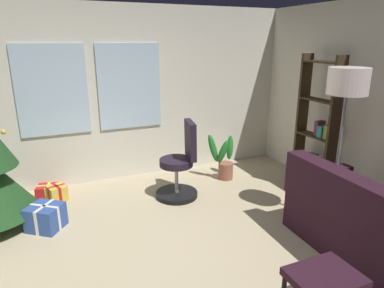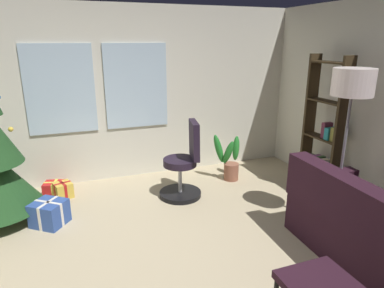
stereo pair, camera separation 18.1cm
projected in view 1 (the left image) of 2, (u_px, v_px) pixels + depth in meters
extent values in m
cube|color=tan|center=(191.00, 285.00, 2.97)|extent=(5.16, 5.11, 0.10)
cube|color=beige|center=(120.00, 95.00, 4.87)|extent=(5.16, 0.10, 2.50)
cube|color=silver|center=(52.00, 91.00, 4.44)|extent=(0.90, 0.03, 1.20)
cube|color=silver|center=(130.00, 87.00, 4.83)|extent=(0.90, 0.03, 1.20)
cube|color=black|center=(384.00, 245.00, 3.10)|extent=(0.87, 1.92, 0.43)
cube|color=black|center=(364.00, 208.00, 2.86)|extent=(0.26, 1.90, 0.45)
cube|color=black|center=(320.00, 178.00, 3.79)|extent=(0.82, 0.17, 0.20)
cube|color=red|center=(338.00, 192.00, 3.27)|extent=(0.18, 0.41, 0.41)
cube|color=beige|center=(370.00, 209.00, 2.94)|extent=(0.20, 0.41, 0.41)
cube|color=maroon|center=(362.00, 205.00, 3.02)|extent=(0.20, 0.41, 0.41)
cube|color=black|center=(325.00, 278.00, 2.41)|extent=(0.49, 0.38, 0.06)
cylinder|color=black|center=(327.00, 280.00, 2.69)|extent=(0.04, 0.04, 0.36)
sphere|color=gold|center=(3.00, 132.00, 3.74)|extent=(0.06, 0.06, 0.06)
cube|color=red|center=(48.00, 191.00, 4.51)|extent=(0.33, 0.29, 0.16)
cube|color=#EAD84C|center=(48.00, 191.00, 4.51)|extent=(0.09, 0.23, 0.17)
cube|color=#EAD84C|center=(48.00, 191.00, 4.51)|extent=(0.29, 0.11, 0.17)
cube|color=gold|center=(57.00, 193.00, 4.40)|extent=(0.27, 0.27, 0.20)
cube|color=#B21919|center=(57.00, 193.00, 4.40)|extent=(0.11, 0.22, 0.21)
cube|color=#B21919|center=(57.00, 193.00, 4.40)|extent=(0.22, 0.11, 0.21)
cube|color=#2D4C99|center=(46.00, 217.00, 3.73)|extent=(0.46, 0.46, 0.27)
cube|color=silver|center=(46.00, 217.00, 3.73)|extent=(0.30, 0.24, 0.28)
cube|color=silver|center=(46.00, 217.00, 3.73)|extent=(0.23, 0.28, 0.28)
cylinder|color=black|center=(177.00, 194.00, 4.54)|extent=(0.56, 0.56, 0.06)
cylinder|color=#B2B2B7|center=(176.00, 177.00, 4.47)|extent=(0.05, 0.05, 0.42)
cylinder|color=black|center=(176.00, 162.00, 4.41)|extent=(0.44, 0.44, 0.09)
cube|color=black|center=(190.00, 140.00, 4.36)|extent=(0.16, 0.41, 0.49)
cube|color=#362917|center=(333.00, 129.00, 4.34)|extent=(0.18, 0.04, 1.84)
cube|color=#362917|center=(302.00, 119.00, 4.86)|extent=(0.18, 0.04, 1.84)
cube|color=#362917|center=(312.00, 170.00, 4.80)|extent=(0.18, 0.56, 0.02)
cube|color=#362917|center=(315.00, 136.00, 4.65)|extent=(0.18, 0.56, 0.02)
cube|color=#362917|center=(319.00, 100.00, 4.50)|extent=(0.18, 0.56, 0.02)
cube|color=#362917|center=(324.00, 62.00, 4.36)|extent=(0.18, 0.56, 0.02)
cube|color=#A22F14|center=(325.00, 168.00, 4.59)|extent=(0.13, 0.05, 0.18)
cube|color=#1A4E87|center=(320.00, 167.00, 4.65)|extent=(0.16, 0.06, 0.17)
cube|color=beige|center=(316.00, 164.00, 4.71)|extent=(0.16, 0.07, 0.20)
cube|color=#3E6438|center=(312.00, 161.00, 4.78)|extent=(0.17, 0.05, 0.21)
cube|color=#6F3771|center=(309.00, 160.00, 4.85)|extent=(0.14, 0.07, 0.21)
cube|color=#BD6625|center=(306.00, 160.00, 4.92)|extent=(0.14, 0.04, 0.15)
cube|color=#58584C|center=(302.00, 158.00, 4.97)|extent=(0.15, 0.08, 0.17)
cube|color=olive|center=(329.00, 132.00, 4.45)|extent=(0.13, 0.07, 0.18)
cube|color=teal|center=(324.00, 132.00, 4.52)|extent=(0.16, 0.08, 0.16)
cube|color=#5E2538|center=(319.00, 128.00, 4.59)|extent=(0.14, 0.06, 0.21)
cylinder|color=slate|center=(330.00, 218.00, 3.96)|extent=(0.28, 0.28, 0.03)
cylinder|color=slate|center=(338.00, 159.00, 3.75)|extent=(0.03, 0.03, 1.44)
cylinder|color=silver|center=(348.00, 81.00, 3.49)|extent=(0.42, 0.42, 0.28)
cylinder|color=#8F5641|center=(226.00, 171.00, 5.09)|extent=(0.22, 0.22, 0.25)
ellipsoid|color=#227728|center=(223.00, 152.00, 4.98)|extent=(0.20, 0.18, 0.39)
ellipsoid|color=#227728|center=(230.00, 147.00, 5.18)|extent=(0.19, 0.20, 0.38)
ellipsoid|color=#227728|center=(213.00, 148.00, 5.03)|extent=(0.24, 0.20, 0.45)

